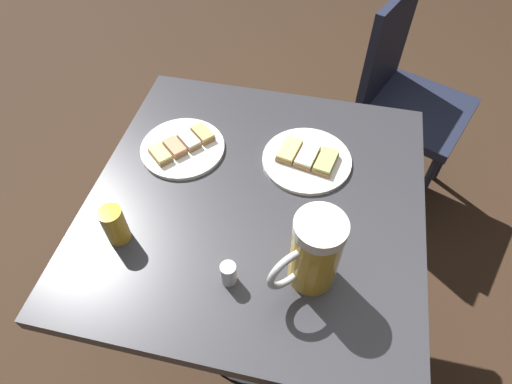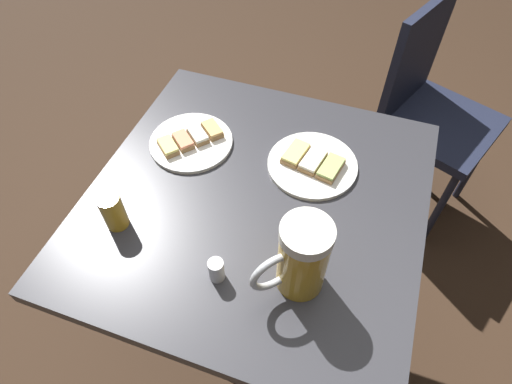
{
  "view_description": "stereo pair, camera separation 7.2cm",
  "coord_description": "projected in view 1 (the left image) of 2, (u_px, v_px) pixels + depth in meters",
  "views": [
    {
      "loc": [
        -0.13,
        0.59,
        1.55
      ],
      "look_at": [
        0.0,
        0.0,
        0.78
      ],
      "focal_mm": 30.12,
      "sensor_mm": 36.0,
      "label": 1
    },
    {
      "loc": [
        -0.2,
        0.57,
        1.55
      ],
      "look_at": [
        0.0,
        0.0,
        0.78
      ],
      "focal_mm": 30.12,
      "sensor_mm": 36.0,
      "label": 2
    }
  ],
  "objects": [
    {
      "name": "ground_plane",
      "position": [
        256.0,
        323.0,
        1.59
      ],
      "size": [
        6.0,
        6.0,
        0.0
      ],
      "primitive_type": "plane",
      "color": "#382619"
    },
    {
      "name": "cafe_table",
      "position": [
        256.0,
        235.0,
        1.12
      ],
      "size": [
        0.77,
        0.78,
        0.76
      ],
      "color": "black",
      "rests_on": "ground_plane"
    },
    {
      "name": "plate_near",
      "position": [
        307.0,
        159.0,
        1.06
      ],
      "size": [
        0.22,
        0.22,
        0.03
      ],
      "color": "white",
      "rests_on": "cafe_table"
    },
    {
      "name": "plate_far",
      "position": [
        183.0,
        147.0,
        1.08
      ],
      "size": [
        0.21,
        0.21,
        0.03
      ],
      "color": "white",
      "rests_on": "cafe_table"
    },
    {
      "name": "beer_mug",
      "position": [
        314.0,
        253.0,
        0.8
      ],
      "size": [
        0.13,
        0.13,
        0.18
      ],
      "color": "gold",
      "rests_on": "cafe_table"
    },
    {
      "name": "beer_glass_small",
      "position": [
        115.0,
        225.0,
        0.89
      ],
      "size": [
        0.05,
        0.05,
        0.09
      ],
      "primitive_type": "cylinder",
      "color": "gold",
      "rests_on": "cafe_table"
    },
    {
      "name": "salt_shaker",
      "position": [
        229.0,
        274.0,
        0.84
      ],
      "size": [
        0.03,
        0.03,
        0.05
      ],
      "primitive_type": "cylinder",
      "color": "silver",
      "rests_on": "cafe_table"
    },
    {
      "name": "cafe_chair",
      "position": [
        403.0,
        93.0,
        1.64
      ],
      "size": [
        0.5,
        0.5,
        0.86
      ],
      "rotation": [
        0.0,
        0.0,
        1.18
      ],
      "color": "#1E2338",
      "rests_on": "ground_plane"
    }
  ]
}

